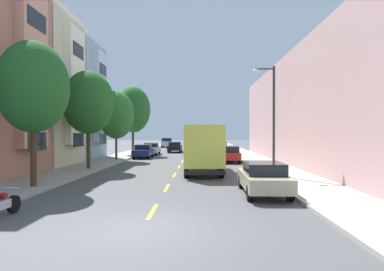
{
  "coord_description": "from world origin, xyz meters",
  "views": [
    {
      "loc": [
        1.64,
        -9.47,
        2.73
      ],
      "look_at": [
        0.96,
        19.64,
        2.48
      ],
      "focal_mm": 31.17,
      "sensor_mm": 36.0,
      "label": 1
    }
  ],
  "objects_px": {
    "street_tree_third": "(116,115)",
    "parked_sedan_champagne": "(263,178)",
    "parked_wagon_burgundy": "(217,145)",
    "parked_sedan_navy": "(143,151)",
    "parked_wagon_red": "(229,153)",
    "parked_sedan_white": "(151,149)",
    "street_tree_second": "(88,102)",
    "street_tree_nearest": "(33,87)",
    "parked_pickup_sky": "(167,143)",
    "street_tree_farthest": "(133,110)",
    "moving_black_sedan": "(175,147)",
    "delivery_box_truck": "(202,146)",
    "parked_suv_charcoal": "(215,142)",
    "street_lamp": "(271,112)",
    "parked_wagon_silver": "(220,147)"
  },
  "relations": [
    {
      "from": "street_tree_nearest",
      "to": "moving_black_sedan",
      "type": "bearing_deg",
      "value": 81.37
    },
    {
      "from": "street_lamp",
      "to": "moving_black_sedan",
      "type": "relative_size",
      "value": 1.46
    },
    {
      "from": "parked_pickup_sky",
      "to": "parked_wagon_silver",
      "type": "bearing_deg",
      "value": -65.14
    },
    {
      "from": "street_tree_third",
      "to": "parked_sedan_champagne",
      "type": "distance_m",
      "value": 20.57
    },
    {
      "from": "parked_wagon_burgundy",
      "to": "parked_sedan_navy",
      "type": "relative_size",
      "value": 1.04
    },
    {
      "from": "parked_wagon_burgundy",
      "to": "parked_pickup_sky",
      "type": "height_order",
      "value": "parked_pickup_sky"
    },
    {
      "from": "parked_wagon_red",
      "to": "parked_sedan_white",
      "type": "xyz_separation_m",
      "value": [
        -8.69,
        10.35,
        -0.05
      ]
    },
    {
      "from": "street_tree_third",
      "to": "street_tree_farthest",
      "type": "relative_size",
      "value": 0.81
    },
    {
      "from": "street_lamp",
      "to": "parked_wagon_silver",
      "type": "bearing_deg",
      "value": 94.24
    },
    {
      "from": "parked_sedan_champagne",
      "to": "parked_wagon_silver",
      "type": "distance_m",
      "value": 28.6
    },
    {
      "from": "street_tree_second",
      "to": "street_tree_farthest",
      "type": "relative_size",
      "value": 0.87
    },
    {
      "from": "street_tree_third",
      "to": "parked_sedan_white",
      "type": "distance_m",
      "value": 10.22
    },
    {
      "from": "parked_wagon_red",
      "to": "street_tree_nearest",
      "type": "bearing_deg",
      "value": -125.72
    },
    {
      "from": "street_tree_second",
      "to": "parked_wagon_burgundy",
      "type": "relative_size",
      "value": 1.49
    },
    {
      "from": "street_tree_second",
      "to": "parked_suv_charcoal",
      "type": "bearing_deg",
      "value": 72.84
    },
    {
      "from": "parked_wagon_red",
      "to": "moving_black_sedan",
      "type": "bearing_deg",
      "value": 111.69
    },
    {
      "from": "street_tree_nearest",
      "to": "parked_wagon_silver",
      "type": "relative_size",
      "value": 1.49
    },
    {
      "from": "street_tree_nearest",
      "to": "parked_suv_charcoal",
      "type": "bearing_deg",
      "value": 75.89
    },
    {
      "from": "delivery_box_truck",
      "to": "parked_wagon_burgundy",
      "type": "distance_m",
      "value": 29.45
    },
    {
      "from": "parked_sedan_white",
      "to": "parked_sedan_champagne",
      "type": "bearing_deg",
      "value": -71.57
    },
    {
      "from": "street_tree_nearest",
      "to": "street_tree_third",
      "type": "relative_size",
      "value": 1.06
    },
    {
      "from": "street_tree_farthest",
      "to": "parked_sedan_white",
      "type": "xyz_separation_m",
      "value": [
        2.04,
        1.33,
        -4.75
      ]
    },
    {
      "from": "street_tree_second",
      "to": "street_tree_third",
      "type": "distance_m",
      "value": 7.99
    },
    {
      "from": "parked_pickup_sky",
      "to": "parked_sedan_white",
      "type": "height_order",
      "value": "parked_pickup_sky"
    },
    {
      "from": "street_tree_second",
      "to": "parked_wagon_silver",
      "type": "relative_size",
      "value": 1.5
    },
    {
      "from": "street_tree_farthest",
      "to": "parked_wagon_red",
      "type": "bearing_deg",
      "value": -40.04
    },
    {
      "from": "parked_sedan_navy",
      "to": "delivery_box_truck",
      "type": "bearing_deg",
      "value": -64.42
    },
    {
      "from": "street_tree_nearest",
      "to": "parked_pickup_sky",
      "type": "height_order",
      "value": "street_tree_nearest"
    },
    {
      "from": "street_tree_third",
      "to": "street_tree_nearest",
      "type": "bearing_deg",
      "value": -90.0
    },
    {
      "from": "street_tree_farthest",
      "to": "parked_sedan_champagne",
      "type": "xyz_separation_m",
      "value": [
        10.84,
        -25.07,
        -4.75
      ]
    },
    {
      "from": "parked_suv_charcoal",
      "to": "parked_sedan_navy",
      "type": "xyz_separation_m",
      "value": [
        -8.84,
        -23.07,
        -0.24
      ]
    },
    {
      "from": "street_tree_nearest",
      "to": "parked_sedan_navy",
      "type": "xyz_separation_m",
      "value": [
        1.95,
        19.85,
        -4.18
      ]
    },
    {
      "from": "street_tree_farthest",
      "to": "parked_wagon_burgundy",
      "type": "distance_m",
      "value": 16.93
    },
    {
      "from": "parked_sedan_champagne",
      "to": "moving_black_sedan",
      "type": "distance_m",
      "value": 32.07
    },
    {
      "from": "street_tree_second",
      "to": "street_tree_farthest",
      "type": "bearing_deg",
      "value": 90.0
    },
    {
      "from": "parked_wagon_silver",
      "to": "parked_pickup_sky",
      "type": "distance_m",
      "value": 20.68
    },
    {
      "from": "parked_sedan_champagne",
      "to": "parked_wagon_burgundy",
      "type": "bearing_deg",
      "value": 90.06
    },
    {
      "from": "street_tree_second",
      "to": "parked_sedan_white",
      "type": "xyz_separation_m",
      "value": [
        2.04,
        17.29,
        -4.16
      ]
    },
    {
      "from": "street_tree_second",
      "to": "parked_sedan_champagne",
      "type": "relative_size",
      "value": 1.56
    },
    {
      "from": "street_tree_second",
      "to": "parked_sedan_navy",
      "type": "xyz_separation_m",
      "value": [
        1.95,
        11.88,
        -4.16
      ]
    },
    {
      "from": "delivery_box_truck",
      "to": "parked_wagon_red",
      "type": "relative_size",
      "value": 1.67
    },
    {
      "from": "parked_wagon_silver",
      "to": "moving_black_sedan",
      "type": "bearing_deg",
      "value": 154.61
    },
    {
      "from": "street_tree_nearest",
      "to": "parked_pickup_sky",
      "type": "distance_m",
      "value": 46.46
    },
    {
      "from": "street_tree_nearest",
      "to": "moving_black_sedan",
      "type": "height_order",
      "value": "street_tree_nearest"
    },
    {
      "from": "parked_sedan_champagne",
      "to": "parked_sedan_white",
      "type": "relative_size",
      "value": 1.0
    },
    {
      "from": "street_tree_third",
      "to": "parked_sedan_champagne",
      "type": "bearing_deg",
      "value": -57.6
    },
    {
      "from": "parked_wagon_burgundy",
      "to": "parked_wagon_silver",
      "type": "bearing_deg",
      "value": -91.18
    },
    {
      "from": "street_tree_nearest",
      "to": "street_tree_second",
      "type": "xyz_separation_m",
      "value": [
        0.0,
        7.98,
        -0.02
      ]
    },
    {
      "from": "street_tree_farthest",
      "to": "moving_black_sedan",
      "type": "bearing_deg",
      "value": 54.25
    },
    {
      "from": "street_lamp",
      "to": "parked_sedan_champagne",
      "type": "relative_size",
      "value": 1.45
    }
  ]
}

